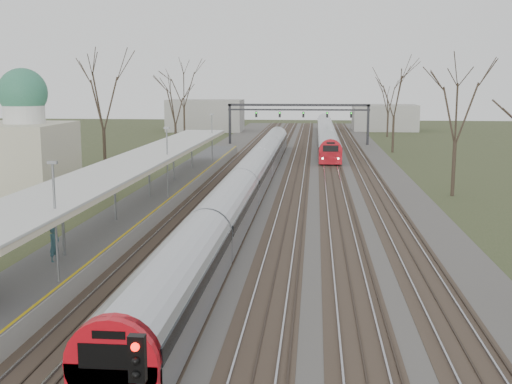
# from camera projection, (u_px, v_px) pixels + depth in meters

# --- Properties ---
(track_bed) EXTENTS (24.00, 160.00, 0.22)m
(track_bed) POSITION_uv_depth(u_px,v_px,m) (290.00, 172.00, 66.24)
(track_bed) COLOR #474442
(track_bed) RESTS_ON ground
(platform) EXTENTS (3.50, 69.00, 1.00)m
(platform) POSITION_uv_depth(u_px,v_px,m) (161.00, 196.00, 49.84)
(platform) COLOR #9E9B93
(platform) RESTS_ON ground
(canopy) EXTENTS (4.10, 50.00, 3.11)m
(canopy) POSITION_uv_depth(u_px,v_px,m) (145.00, 158.00, 44.83)
(canopy) COLOR slate
(canopy) RESTS_ON platform
(dome_building) EXTENTS (10.00, 8.00, 10.30)m
(dome_building) POSITION_uv_depth(u_px,v_px,m) (6.00, 152.00, 50.94)
(dome_building) COLOR beige
(dome_building) RESTS_ON ground
(signal_gantry) EXTENTS (21.00, 0.59, 6.08)m
(signal_gantry) POSITION_uv_depth(u_px,v_px,m) (299.00, 112.00, 94.85)
(signal_gantry) COLOR black
(signal_gantry) RESTS_ON ground
(tree_west_far) EXTENTS (5.50, 5.50, 11.33)m
(tree_west_far) POSITION_uv_depth(u_px,v_px,m) (102.00, 95.00, 59.60)
(tree_west_far) COLOR #2D231C
(tree_west_far) RESTS_ON ground
(tree_east_far) EXTENTS (5.00, 5.00, 10.30)m
(tree_east_far) POSITION_uv_depth(u_px,v_px,m) (457.00, 107.00, 51.01)
(tree_east_far) COLOR #2D231C
(tree_east_far) RESTS_ON ground
(train_near) EXTENTS (2.62, 75.21, 3.05)m
(train_near) POSITION_uv_depth(u_px,v_px,m) (251.00, 176.00, 53.68)
(train_near) COLOR #ADB0B7
(train_near) RESTS_ON ground
(train_far) EXTENTS (2.62, 60.21, 3.05)m
(train_far) POSITION_uv_depth(u_px,v_px,m) (326.00, 133.00, 99.56)
(train_far) COLOR #ADB0B7
(train_far) RESTS_ON ground
(passenger) EXTENTS (0.54, 0.69, 1.66)m
(passenger) POSITION_uv_depth(u_px,v_px,m) (54.00, 244.00, 29.45)
(passenger) COLOR #2B4C54
(passenger) RESTS_ON platform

